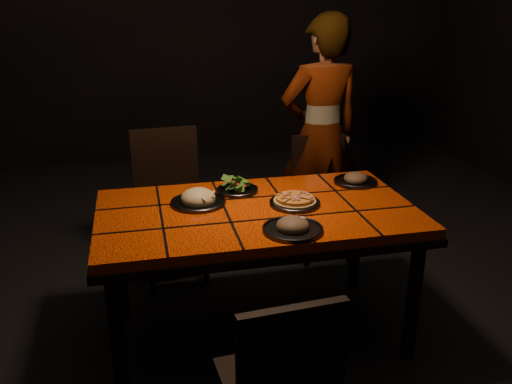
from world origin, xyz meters
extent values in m
cube|color=black|center=(0.00, 0.00, -0.02)|extent=(6.00, 7.00, 0.04)
cube|color=black|center=(0.00, 3.50, 1.50)|extent=(6.00, 0.04, 3.00)
cube|color=#FF4808|center=(0.00, 0.00, 0.72)|extent=(1.60, 0.90, 0.05)
cube|color=black|center=(0.00, 0.00, 0.68)|extent=(1.62, 0.92, 0.04)
cylinder|color=black|center=(-0.72, -0.37, 0.33)|extent=(0.07, 0.07, 0.66)
cylinder|color=black|center=(0.72, -0.37, 0.33)|extent=(0.07, 0.07, 0.66)
cylinder|color=black|center=(-0.72, 0.37, 0.33)|extent=(0.07, 0.07, 0.66)
cylinder|color=black|center=(0.72, 0.37, 0.33)|extent=(0.07, 0.07, 0.66)
cube|color=black|center=(-0.14, -0.90, 0.41)|extent=(0.41, 0.41, 0.04)
cube|color=black|center=(-0.12, -1.07, 0.63)|extent=(0.38, 0.07, 0.42)
cube|color=black|center=(-0.38, 0.77, 0.46)|extent=(0.47, 0.47, 0.04)
cube|color=black|center=(-0.40, 0.96, 0.72)|extent=(0.44, 0.08, 0.47)
cylinder|color=black|center=(-0.54, 0.58, 0.22)|extent=(0.04, 0.04, 0.44)
cylinder|color=black|center=(-0.20, 0.61, 0.22)|extent=(0.04, 0.04, 0.44)
cylinder|color=black|center=(-0.57, 0.93, 0.22)|extent=(0.04, 0.04, 0.44)
cylinder|color=black|center=(-0.22, 0.96, 0.22)|extent=(0.04, 0.04, 0.44)
cube|color=black|center=(0.67, 0.84, 0.41)|extent=(0.40, 0.40, 0.04)
cube|color=black|center=(0.67, 1.01, 0.64)|extent=(0.38, 0.05, 0.42)
cylinder|color=black|center=(0.51, 0.69, 0.20)|extent=(0.03, 0.03, 0.39)
cylinder|color=black|center=(0.81, 0.68, 0.20)|extent=(0.03, 0.03, 0.39)
cylinder|color=black|center=(0.52, 1.00, 0.20)|extent=(0.03, 0.03, 0.39)
cylinder|color=black|center=(0.83, 0.99, 0.20)|extent=(0.03, 0.03, 0.39)
imported|color=brown|center=(0.71, 1.06, 0.83)|extent=(0.65, 0.46, 1.67)
cylinder|color=#313136|center=(0.20, 0.00, 0.76)|extent=(0.26, 0.26, 0.01)
torus|color=#313136|center=(0.20, 0.00, 0.76)|extent=(0.26, 0.26, 0.01)
cylinder|color=tan|center=(0.20, 0.00, 0.77)|extent=(0.31, 0.31, 0.01)
cylinder|color=gold|center=(0.20, 0.00, 0.78)|extent=(0.28, 0.28, 0.02)
cylinder|color=#313136|center=(-0.28, 0.13, 0.76)|extent=(0.29, 0.29, 0.01)
torus|color=#313136|center=(-0.28, 0.13, 0.76)|extent=(0.29, 0.29, 0.01)
ellipsoid|color=#CFB888|center=(-0.28, 0.13, 0.79)|extent=(0.17, 0.17, 0.09)
cylinder|color=#313136|center=(-0.05, 0.26, 0.76)|extent=(0.23, 0.23, 0.01)
torus|color=#313136|center=(-0.05, 0.26, 0.76)|extent=(0.23, 0.23, 0.01)
cylinder|color=#313136|center=(0.10, -0.31, 0.76)|extent=(0.28, 0.28, 0.01)
torus|color=#313136|center=(0.10, -0.31, 0.76)|extent=(0.28, 0.28, 0.01)
ellipsoid|color=brown|center=(0.10, -0.31, 0.79)|extent=(0.17, 0.17, 0.09)
cylinder|color=#313136|center=(0.64, 0.25, 0.76)|extent=(0.25, 0.25, 0.01)
torus|color=#313136|center=(0.64, 0.25, 0.76)|extent=(0.25, 0.25, 0.01)
ellipsoid|color=brown|center=(0.64, 0.25, 0.78)|extent=(0.15, 0.15, 0.08)
camera|label=1|loc=(-0.57, -2.49, 1.78)|focal=38.00mm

